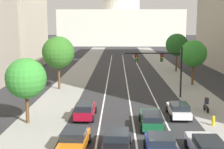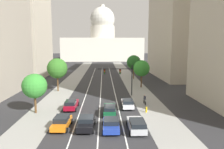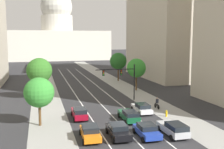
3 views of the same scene
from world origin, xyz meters
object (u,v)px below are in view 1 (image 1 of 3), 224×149
Objects in this scene: car_black at (116,141)px; cyclist at (206,104)px; street_tree_mid_left at (26,79)px; fire_hydrant at (213,121)px; car_blue at (160,145)px; car_silver at (206,147)px; car_green at (151,119)px; street_tree_near_left at (58,53)px; street_tree_far_right at (177,45)px; street_tree_mid_right at (193,54)px; car_crimson at (85,110)px; traffic_signal_mast at (163,63)px; car_white at (179,110)px; car_orange at (74,139)px; capitol_building at (121,18)px.

cyclist is (9.23, 10.36, 0.07)m from car_black.
fire_hydrant is at bearing -1.62° from street_tree_mid_left.
car_blue is 12.67m from cyclist.
car_green is at bearing 25.84° from car_silver.
street_tree_near_left is (-16.70, 15.78, 4.64)m from fire_hydrant.
street_tree_far_right is at bearing 40.97° from street_tree_near_left.
street_tree_far_right reaches higher than street_tree_mid_right.
car_crimson is at bearing 35.63° from car_blue.
car_crimson is 1.02× the size of car_black.
traffic_signal_mast reaches higher than car_silver.
car_blue is 0.59× the size of street_tree_far_right.
traffic_signal_mast is at bearing -43.43° from car_crimson.
car_green is (-3.04, 6.36, -0.03)m from car_silver.
fire_hydrant is (5.63, 0.64, -0.32)m from car_green.
car_silver reaches higher than car_green.
street_tree_far_right is at bearing 89.96° from street_tree_mid_right.
car_orange is (-9.10, -8.28, 0.03)m from car_white.
car_black is 0.63× the size of street_tree_far_right.
car_silver is at bearing -178.64° from car_white.
car_silver is 1.02× the size of car_black.
capitol_building is 8.61× the size of street_tree_mid_left.
street_tree_far_right is (2.62, 32.57, 4.61)m from fire_hydrant.
cyclist is (3.17, 1.79, 0.10)m from car_white.
car_green is at bearing -89.23° from capitol_building.
car_white is at bearing 8.50° from street_tree_mid_left.
street_tree_near_left is (-5.01, 21.46, 4.33)m from car_orange.
street_tree_mid_left is at bearing 100.28° from cyclist.
car_white is 0.69× the size of street_tree_mid_right.
street_tree_far_right is at bearing -83.00° from capitol_building.
street_tree_mid_right is 27.03m from street_tree_mid_left.
capitol_building is at bearing 1.65° from car_blue.
car_white is 0.66× the size of traffic_signal_mast.
street_tree_mid_right is (14.31, 24.93, 3.89)m from car_orange.
car_white is at bearing 134.95° from fire_hydrant.
capitol_building is 11.05× the size of car_silver.
traffic_signal_mast is 8.29m from cyclist.
fire_hydrant is 0.53× the size of cyclist.
car_black is at bearing -114.08° from street_tree_mid_right.
cyclist reaches higher than car_crimson.
car_silver is 11.83m from cyclist.
street_tree_mid_left reaches higher than cyclist.
car_white is 1.01× the size of car_black.
street_tree_near_left is at bearing 32.09° from car_silver.
fire_hydrant is (7.14, -112.14, -11.04)m from capitol_building.
street_tree_near_left is at bearing -139.03° from street_tree_far_right.
street_tree_mid_left is (-19.43, -18.78, -0.53)m from street_tree_mid_right.
fire_hydrant is at bearing 170.14° from cyclist.
car_crimson is 7.78m from car_orange.
capitol_building is 119.71m from car_silver.
fire_hydrant is at bearing -61.66° from car_orange.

